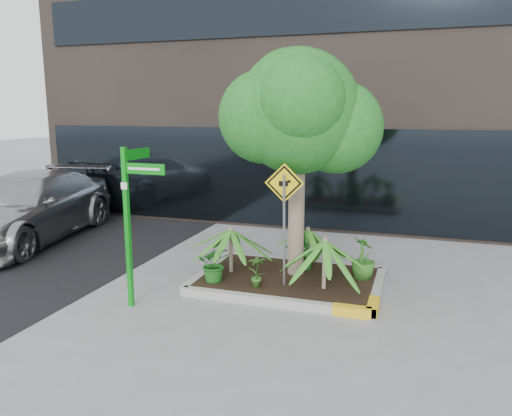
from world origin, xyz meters
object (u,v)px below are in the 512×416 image
(street_sign_post, at_px, (131,210))
(cattle_sign, at_px, (284,205))
(parked_car, at_px, (28,207))
(tree, at_px, (298,112))

(street_sign_post, xyz_separation_m, cattle_sign, (2.20, 1.19, -0.01))
(parked_car, bearing_deg, street_sign_post, -40.52)
(parked_car, height_order, cattle_sign, cattle_sign)
(tree, xyz_separation_m, parked_car, (-6.97, 0.89, -2.31))
(tree, bearing_deg, parked_car, 172.73)
(parked_car, distance_m, cattle_sign, 7.19)
(tree, height_order, parked_car, tree)
(tree, relative_size, street_sign_post, 1.65)
(street_sign_post, relative_size, cattle_sign, 1.21)
(street_sign_post, bearing_deg, cattle_sign, 30.72)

